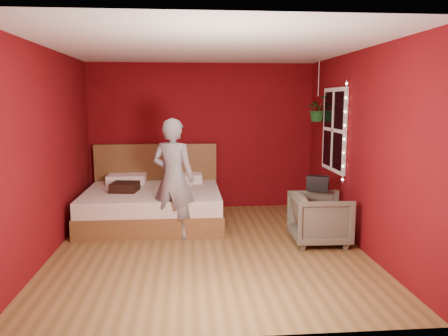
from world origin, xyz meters
TOP-DOWN VIEW (x-y plane):
  - floor at (0.00, 0.00)m, footprint 4.50×4.50m
  - room_walls at (0.00, 0.00)m, footprint 4.04×4.54m
  - window at (1.97, 0.90)m, footprint 0.05×0.97m
  - fairy_lights at (1.94, 0.37)m, footprint 0.04×0.04m
  - bed at (-0.83, 1.39)m, footprint 2.15×1.83m
  - person at (-0.47, 0.50)m, footprint 0.73×0.61m
  - armchair at (1.53, 0.06)m, footprint 0.78×0.76m
  - handbag at (1.55, 0.26)m, footprint 0.33×0.26m
  - throw_pillow at (-1.25, 1.20)m, footprint 0.45×0.45m
  - hanging_plant at (1.88, 1.48)m, footprint 0.45×0.42m

SIDE VIEW (x-z plane):
  - floor at x=0.00m, z-range 0.00..0.00m
  - bed at x=-0.83m, z-range -0.28..0.90m
  - armchair at x=1.53m, z-range 0.00..0.69m
  - throw_pillow at x=-1.25m, z-range 0.54..0.68m
  - handbag at x=1.55m, z-range 0.69..0.90m
  - person at x=-0.47m, z-range 0.00..1.71m
  - fairy_lights at x=1.94m, z-range 0.77..2.22m
  - window at x=1.97m, z-range 0.87..2.14m
  - room_walls at x=0.00m, z-range 0.37..2.99m
  - hanging_plant at x=1.88m, z-range 1.31..2.31m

